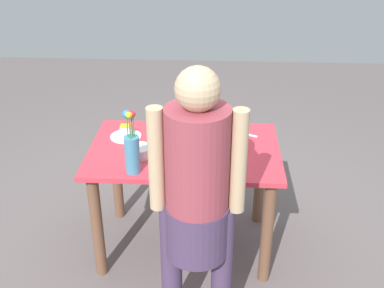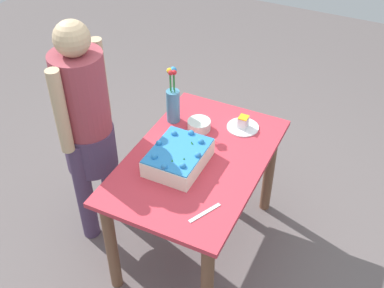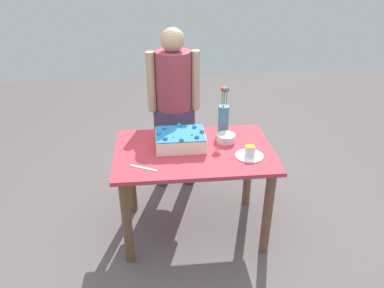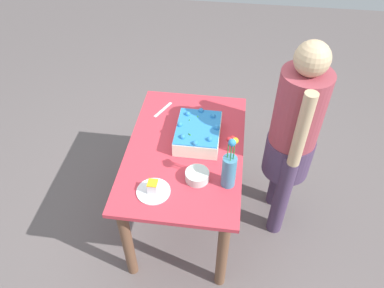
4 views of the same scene
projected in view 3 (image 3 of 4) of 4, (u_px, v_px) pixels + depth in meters
ground_plane at (194, 228)px, 3.10m from camera, size 8.00×8.00×0.00m
dining_table at (194, 167)px, 2.81m from camera, size 1.16×0.75×0.74m
sheet_cake at (180, 139)px, 2.77m from camera, size 0.36×0.28×0.13m
serving_plate_with_slice at (250, 154)px, 2.65m from camera, size 0.20×0.20×0.08m
cake_knife at (144, 168)px, 2.52m from camera, size 0.19×0.11×0.00m
flower_vase at (224, 116)px, 2.96m from camera, size 0.08×0.08×0.37m
fruit_bowl at (226, 138)px, 2.85m from camera, size 0.14×0.14×0.06m
person_standing at (174, 102)px, 3.27m from camera, size 0.45×0.31×1.49m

